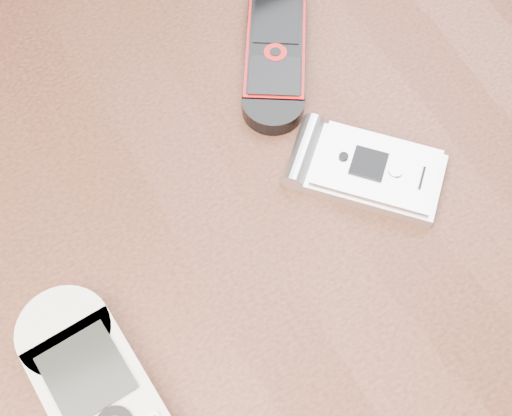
# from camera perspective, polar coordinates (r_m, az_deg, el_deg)

# --- Properties ---
(table) EXTENTS (1.20, 0.80, 0.75)m
(table) POSITION_cam_1_polar(r_m,az_deg,el_deg) (0.59, -0.42, -5.60)
(table) COLOR black
(table) RESTS_ON ground
(nokia_black_red) EXTENTS (0.12, 0.15, 0.02)m
(nokia_black_red) POSITION_cam_1_polar(r_m,az_deg,el_deg) (0.57, 1.57, 12.54)
(nokia_black_red) COLOR black
(nokia_black_red) RESTS_ON table
(motorola_razr) EXTENTS (0.12, 0.12, 0.02)m
(motorola_razr) POSITION_cam_1_polar(r_m,az_deg,el_deg) (0.51, 9.25, 3.03)
(motorola_razr) COLOR silver
(motorola_razr) RESTS_ON table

